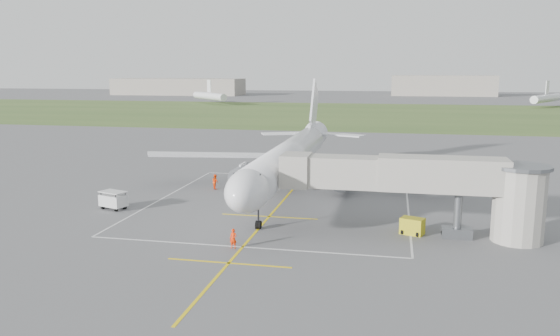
% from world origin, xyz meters
% --- Properties ---
extents(ground, '(700.00, 700.00, 0.00)m').
position_xyz_m(ground, '(0.00, 0.00, 0.00)').
color(ground, '#555557').
rests_on(ground, ground).
extents(grass_strip, '(700.00, 120.00, 0.02)m').
position_xyz_m(grass_strip, '(0.00, 130.00, 0.01)').
color(grass_strip, '#3C5726').
rests_on(grass_strip, ground).
extents(apron_markings, '(28.20, 60.00, 0.01)m').
position_xyz_m(apron_markings, '(0.00, -5.82, 0.01)').
color(apron_markings, yellow).
rests_on(apron_markings, ground).
extents(airliner, '(38.93, 46.75, 13.52)m').
position_xyz_m(airliner, '(-0.00, 0.75, 4.39)').
color(airliner, silver).
rests_on(airliner, ground).
extents(jet_bridge, '(23.40, 5.00, 7.20)m').
position_xyz_m(jet_bridge, '(15.72, -13.50, 4.74)').
color(jet_bridge, '#9B978C').
rests_on(jet_bridge, ground).
extents(gpu_unit, '(2.36, 2.00, 1.52)m').
position_xyz_m(gpu_unit, '(14.13, -13.25, 0.75)').
color(gpu_unit, '#B0A616').
rests_on(gpu_unit, ground).
extents(baggage_cart, '(3.19, 2.49, 1.95)m').
position_xyz_m(baggage_cart, '(-17.11, -10.40, 1.00)').
color(baggage_cart, silver).
rests_on(baggage_cart, ground).
extents(ramp_worker_nose, '(0.65, 0.46, 1.69)m').
position_xyz_m(ramp_worker_nose, '(-0.67, -20.48, 0.84)').
color(ramp_worker_nose, '#FF3108').
rests_on(ramp_worker_nose, ground).
extents(ramp_worker_wing, '(1.13, 1.16, 1.88)m').
position_xyz_m(ramp_worker_wing, '(-9.59, 1.52, 0.94)').
color(ramp_worker_wing, '#FB4107').
rests_on(ramp_worker_wing, ground).
extents(distant_hangars, '(345.00, 49.00, 12.00)m').
position_xyz_m(distant_hangars, '(-16.15, 265.19, 5.17)').
color(distant_hangars, gray).
rests_on(distant_hangars, ground).
extents(distant_aircraft, '(164.40, 36.57, 8.85)m').
position_xyz_m(distant_aircraft, '(1.96, 177.23, 3.59)').
color(distant_aircraft, silver).
rests_on(distant_aircraft, ground).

